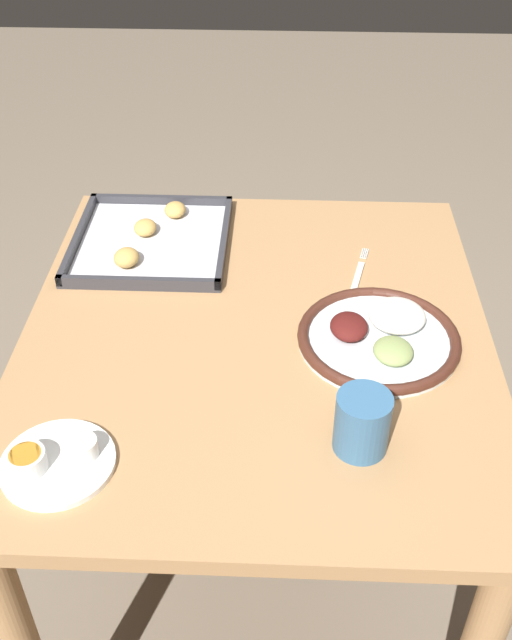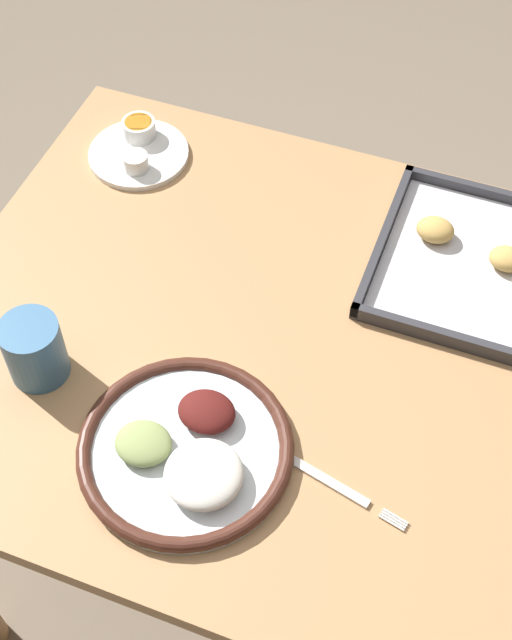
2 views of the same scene
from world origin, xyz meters
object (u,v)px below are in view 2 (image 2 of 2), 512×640
object	(u,v)px
fork	(328,481)
baking_tray	(485,266)
drinking_cup	(34,350)
dinner_plate	(187,450)
saucer_plate	(138,149)

from	to	relation	value
fork	baking_tray	distance (m)	0.43
baking_tray	drinking_cup	size ratio (longest dim) A/B	3.35
dinner_plate	drinking_cup	bearing A→B (deg)	168.28
fork	drinking_cup	distance (m)	0.42
fork	baking_tray	size ratio (longest dim) A/B	0.61
fork	saucer_plate	bearing A→B (deg)	149.10
dinner_plate	baking_tray	bearing A→B (deg)	56.41
dinner_plate	drinking_cup	world-z (taller)	drinking_cup
dinner_plate	saucer_plate	world-z (taller)	dinner_plate
saucer_plate	baking_tray	bearing A→B (deg)	-4.69
saucer_plate	drinking_cup	distance (m)	0.45
dinner_plate	baking_tray	size ratio (longest dim) A/B	0.87
drinking_cup	baking_tray	bearing A→B (deg)	36.27
dinner_plate	drinking_cup	size ratio (longest dim) A/B	2.90
dinner_plate	fork	world-z (taller)	dinner_plate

